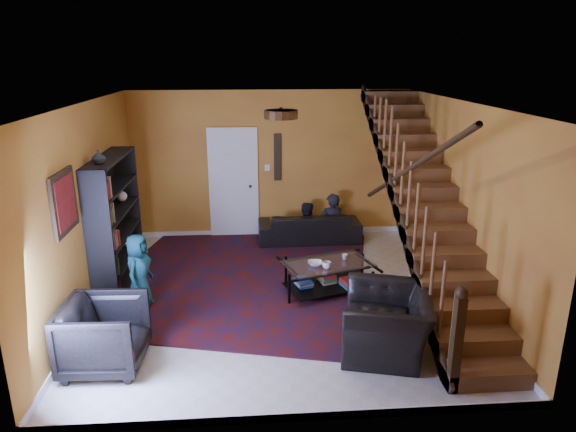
% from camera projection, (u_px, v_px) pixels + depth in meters
% --- Properties ---
extents(floor, '(5.50, 5.50, 0.00)m').
position_uv_depth(floor, '(278.00, 296.00, 7.60)').
color(floor, beige).
rests_on(floor, ground).
extents(room, '(5.50, 5.50, 5.50)m').
position_uv_depth(room, '(196.00, 261.00, 8.75)').
color(room, gold).
rests_on(room, ground).
extents(staircase, '(0.95, 5.02, 3.18)m').
position_uv_depth(staircase, '(426.00, 202.00, 7.33)').
color(staircase, brown).
rests_on(staircase, floor).
extents(bookshelf, '(0.35, 1.80, 2.00)m').
position_uv_depth(bookshelf, '(116.00, 225.00, 7.71)').
color(bookshelf, black).
rests_on(bookshelf, floor).
extents(door, '(0.82, 0.05, 2.05)m').
position_uv_depth(door, '(234.00, 185.00, 9.83)').
color(door, silver).
rests_on(door, floor).
extents(framed_picture, '(0.04, 0.74, 0.74)m').
position_uv_depth(framed_picture, '(64.00, 202.00, 6.03)').
color(framed_picture, maroon).
rests_on(framed_picture, room).
extents(wall_hanging, '(0.14, 0.03, 0.90)m').
position_uv_depth(wall_hanging, '(278.00, 157.00, 9.74)').
color(wall_hanging, black).
rests_on(wall_hanging, room).
extents(ceiling_fixture, '(0.40, 0.40, 0.10)m').
position_uv_depth(ceiling_fixture, '(281.00, 114.00, 6.01)').
color(ceiling_fixture, '#3F2814').
rests_on(ceiling_fixture, room).
extents(rug, '(4.81, 5.22, 0.02)m').
position_uv_depth(rug, '(240.00, 275.00, 8.29)').
color(rug, '#3F0E0B').
rests_on(rug, floor).
extents(sofa, '(1.92, 0.77, 0.56)m').
position_uv_depth(sofa, '(309.00, 227.00, 9.75)').
color(sofa, black).
rests_on(sofa, floor).
extents(armchair_left, '(0.92, 0.89, 0.81)m').
position_uv_depth(armchair_left, '(104.00, 335.00, 5.75)').
color(armchair_left, black).
rests_on(armchair_left, floor).
extents(armchair_right, '(1.25, 1.35, 0.74)m').
position_uv_depth(armchair_right, '(387.00, 322.00, 6.10)').
color(armchair_right, black).
rests_on(armchair_right, floor).
extents(person_adult_a, '(0.54, 0.39, 1.36)m').
position_uv_depth(person_adult_a, '(331.00, 228.00, 9.84)').
color(person_adult_a, black).
rests_on(person_adult_a, sofa).
extents(person_adult_b, '(0.61, 0.49, 1.20)m').
position_uv_depth(person_adult_b, '(306.00, 233.00, 9.83)').
color(person_adult_b, black).
rests_on(person_adult_b, sofa).
extents(person_child, '(0.46, 0.59, 1.08)m').
position_uv_depth(person_child, '(139.00, 271.00, 7.10)').
color(person_child, '#184B5C').
rests_on(person_child, armchair_left).
extents(coffee_table, '(1.42, 1.10, 0.48)m').
position_uv_depth(coffee_table, '(328.00, 276.00, 7.60)').
color(coffee_table, black).
rests_on(coffee_table, floor).
extents(cup_a, '(0.15, 0.15, 0.10)m').
position_uv_depth(cup_a, '(327.00, 265.00, 7.34)').
color(cup_a, '#999999').
rests_on(cup_a, coffee_table).
extents(cup_b, '(0.11, 0.11, 0.08)m').
position_uv_depth(cup_b, '(345.00, 257.00, 7.67)').
color(cup_b, '#999999').
rests_on(cup_b, coffee_table).
extents(bowl, '(0.22, 0.22, 0.05)m').
position_uv_depth(bowl, '(315.00, 263.00, 7.47)').
color(bowl, '#999999').
rests_on(bowl, coffee_table).
extents(vase, '(0.18, 0.18, 0.19)m').
position_uv_depth(vase, '(99.00, 157.00, 6.89)').
color(vase, '#999999').
rests_on(vase, bookshelf).
extents(popcorn_bucket, '(0.17, 0.17, 0.17)m').
position_uv_depth(popcorn_bucket, '(99.00, 365.00, 5.70)').
color(popcorn_bucket, red).
rests_on(popcorn_bucket, rug).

